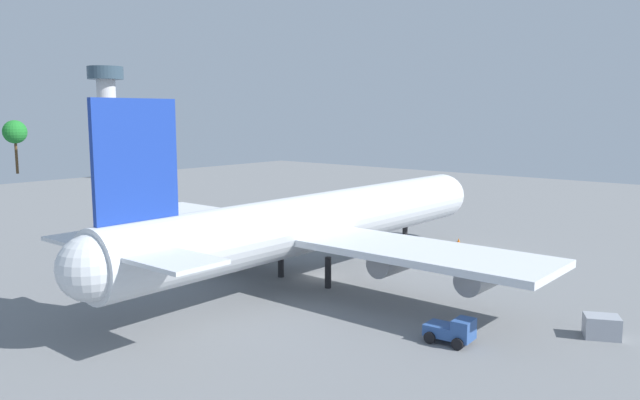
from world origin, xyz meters
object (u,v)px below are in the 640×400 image
Objects in this scene: safety_cone_nose at (459,240)px; control_tower at (107,111)px; cargo_airplane at (319,222)px; cargo_container_fore at (602,327)px; pushback_tractor at (348,217)px; fuel_truck at (452,330)px.

safety_cone_nose is 0.02× the size of control_tower.
cargo_airplane is 18.15× the size of cargo_container_fore.
safety_cone_nose is at bearing -94.10° from pushback_tractor.
cargo_container_fore is (0.57, -30.57, -5.51)m from cargo_airplane.
control_tower is at bearing 80.83° from pushback_tractor.
cargo_airplane is at bearing -148.10° from pushback_tractor.
fuel_truck is at bearing 135.98° from cargo_container_fore.
fuel_truck is at bearing -111.95° from cargo_airplane.
control_tower is (54.58, 139.88, 18.00)m from fuel_truck.
safety_cone_nose is at bearing 44.95° from cargo_container_fore.
cargo_airplane is at bearing 68.05° from fuel_truck.
pushback_tractor is 7.68× the size of safety_cone_nose.
cargo_airplane is 14.05× the size of pushback_tractor.
cargo_airplane reaches higher than safety_cone_nose.
cargo_container_fore is at bearing -135.05° from safety_cone_nose.
pushback_tractor reaches higher than fuel_truck.
safety_cone_nose is (28.23, -2.96, -6.16)m from cargo_airplane.
safety_cone_nose is 123.96m from control_tower.
fuel_truck is 7.00× the size of safety_cone_nose.
pushback_tractor is 1.10× the size of fuel_truck.
cargo_airplane reaches higher than fuel_truck.
control_tower is (45.87, 118.28, 12.65)m from cargo_airplane.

